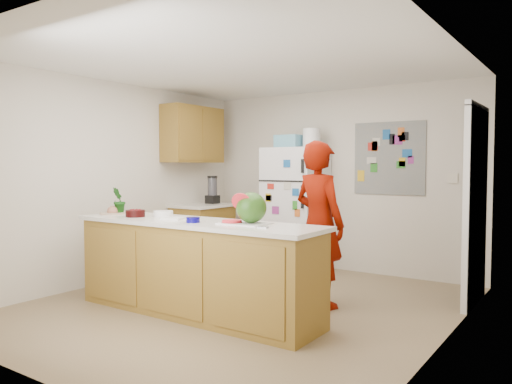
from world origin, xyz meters
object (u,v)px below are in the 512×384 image
Objects in this scene: refrigerator at (295,209)px; watermelon at (251,208)px; person at (319,224)px; cherry_bowl at (135,213)px.

watermelon is at bearing -69.38° from refrigerator.
refrigerator is 2.49m from watermelon.
person reaches higher than refrigerator.
refrigerator is 1.00× the size of person.
person is 6.09× the size of watermelon.
person reaches higher than watermelon.
cherry_bowl is (-0.51, -2.45, 0.11)m from refrigerator.
refrigerator is at bearing -35.91° from person.
watermelon is at bearing 91.93° from person.
person reaches higher than cherry_bowl.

